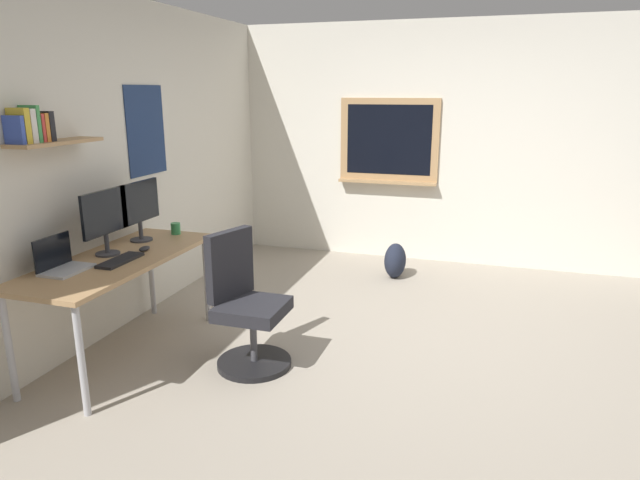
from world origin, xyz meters
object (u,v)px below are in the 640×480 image
object	(u,v)px
desk	(119,267)
office_chair	(246,309)
monitor_primary	(105,218)
computer_mouse	(144,249)
keyboard	(120,260)
laptop	(61,263)
monitor_secondary	(140,207)
backpack	(395,261)
coffee_mug	(176,229)

from	to	relation	value
desk	office_chair	xyz separation A→B (m)	(0.15, -0.90, -0.27)
office_chair	monitor_primary	xyz separation A→B (m)	(-0.10, 1.01, 0.61)
monitor_primary	computer_mouse	bearing A→B (deg)	-49.55
desk	keyboard	size ratio (longest dim) A/B	4.35
desk	keyboard	world-z (taller)	keyboard
laptop	monitor_secondary	world-z (taller)	monitor_secondary
computer_mouse	office_chair	bearing A→B (deg)	-93.79
laptop	computer_mouse	xyz separation A→B (m)	(0.56, -0.24, -0.04)
office_chair	keyboard	size ratio (longest dim) A/B	2.57
monitor_primary	keyboard	world-z (taller)	monitor_primary
computer_mouse	backpack	bearing A→B (deg)	-34.70
office_chair	backpack	world-z (taller)	office_chair
desk	backpack	xyz separation A→B (m)	(2.34, -1.56, -0.50)
office_chair	monitor_primary	distance (m)	1.18
keyboard	computer_mouse	size ratio (longest dim) A/B	3.56
monitor_primary	coffee_mug	bearing A→B (deg)	-11.63
desk	monitor_primary	xyz separation A→B (m)	(0.04, 0.11, 0.34)
computer_mouse	coffee_mug	bearing A→B (deg)	5.65
laptop	monitor_secondary	bearing A→B (deg)	-3.43
monitor_secondary	keyboard	world-z (taller)	monitor_secondary
backpack	monitor_primary	bearing A→B (deg)	144.03
desk	coffee_mug	world-z (taller)	coffee_mug
laptop	backpack	distance (m)	3.26
laptop	monitor_primary	distance (m)	0.46
office_chair	computer_mouse	bearing A→B (deg)	86.21
monitor_primary	monitor_secondary	size ratio (longest dim) A/B	1.00
laptop	monitor_primary	world-z (taller)	monitor_primary
office_chair	computer_mouse	size ratio (longest dim) A/B	9.13
desk	monitor_secondary	distance (m)	0.57
computer_mouse	coffee_mug	size ratio (longest dim) A/B	1.13
monitor_primary	computer_mouse	world-z (taller)	monitor_primary
monitor_secondary	coffee_mug	world-z (taller)	monitor_secondary
coffee_mug	monitor_secondary	bearing A→B (deg)	152.45
monitor_primary	laptop	bearing A→B (deg)	173.17
monitor_secondary	computer_mouse	xyz separation A→B (m)	(-0.24, -0.19, -0.25)
desk	monitor_secondary	size ratio (longest dim) A/B	3.47
monitor_primary	backpack	bearing A→B (deg)	-35.97
desk	office_chair	world-z (taller)	office_chair
coffee_mug	desk	bearing A→B (deg)	177.45
monitor_primary	desk	bearing A→B (deg)	-110.91
office_chair	coffee_mug	world-z (taller)	office_chair
laptop	monitor_secondary	size ratio (longest dim) A/B	0.67
desk	monitor_primary	world-z (taller)	monitor_primary
office_chair	desk	bearing A→B (deg)	99.14
office_chair	monitor_primary	size ratio (longest dim) A/B	2.05
backpack	monitor_secondary	bearing A→B (deg)	138.65
desk	keyboard	xyz separation A→B (m)	(-0.08, -0.08, 0.08)
backpack	laptop	bearing A→B (deg)	147.57
desk	backpack	bearing A→B (deg)	-33.75
monitor_primary	office_chair	bearing A→B (deg)	-84.05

